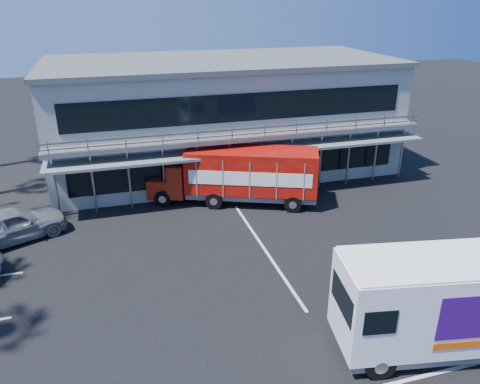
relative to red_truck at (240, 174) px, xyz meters
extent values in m
plane|color=black|center=(-2.39, -8.51, -1.75)|extent=(120.00, 120.00, 0.00)
cube|color=gray|center=(0.61, 6.49, 1.75)|extent=(22.00, 10.00, 7.00)
cube|color=#515454|center=(0.61, 6.49, 5.40)|extent=(22.40, 10.40, 0.30)
cube|color=#515454|center=(0.61, 0.89, 1.85)|extent=(22.00, 1.20, 0.25)
cube|color=gray|center=(0.61, 0.34, 2.35)|extent=(22.00, 0.08, 0.90)
cube|color=slate|center=(0.61, 0.59, 1.15)|extent=(22.00, 1.80, 0.15)
cube|color=black|center=(0.61, 1.47, -0.15)|extent=(20.00, 0.06, 1.60)
cube|color=black|center=(0.61, 1.47, 3.45)|extent=(20.00, 0.06, 1.60)
cube|color=maroon|center=(-4.22, 1.72, -0.84)|extent=(1.96, 2.39, 1.10)
cube|color=maroon|center=(-3.29, 1.34, -0.34)|extent=(1.71, 2.46, 1.92)
cube|color=black|center=(-3.29, 1.34, 0.21)|extent=(0.78, 1.82, 0.64)
cube|color=#B7180B|center=(0.61, -0.25, 0.26)|extent=(7.64, 4.88, 2.38)
cube|color=slate|center=(0.61, -0.25, -1.16)|extent=(7.51, 4.56, 0.27)
cube|color=white|center=(0.17, -1.32, 0.16)|extent=(6.24, 2.57, 0.78)
cube|color=white|center=(1.04, 0.82, 0.16)|extent=(6.24, 2.57, 0.78)
cylinder|color=black|center=(-4.34, 0.68, -1.28)|extent=(0.99, 0.62, 0.95)
cylinder|color=black|center=(-3.58, 2.55, -1.28)|extent=(0.99, 0.62, 0.95)
cylinder|color=black|center=(-1.63, -0.42, -1.28)|extent=(0.99, 0.62, 0.95)
cylinder|color=black|center=(-0.87, 1.44, -1.28)|extent=(0.99, 0.62, 0.95)
cylinder|color=black|center=(2.43, -2.08, -1.28)|extent=(0.99, 0.62, 0.95)
cylinder|color=black|center=(3.19, -0.21, -1.28)|extent=(0.99, 0.62, 0.95)
cube|color=white|center=(3.15, -13.51, 0.24)|extent=(7.49, 3.65, 2.87)
cube|color=slate|center=(3.15, -13.51, -1.35)|extent=(7.16, 3.36, 0.36)
cube|color=black|center=(-0.37, -12.90, 0.55)|extent=(0.40, 2.00, 0.97)
cube|color=white|center=(3.15, -13.51, 1.71)|extent=(7.34, 3.58, 0.08)
cube|color=#3D0C6E|center=(4.17, -12.42, 0.45)|extent=(3.64, 0.66, 1.54)
cylinder|color=black|center=(0.44, -14.14, -1.26)|extent=(1.02, 0.44, 0.98)
cylinder|color=black|center=(0.81, -12.00, -1.26)|extent=(1.02, 0.44, 0.98)
imported|color=slate|center=(-11.89, -1.31, -0.90)|extent=(5.43, 3.94, 1.72)
camera|label=1|loc=(-6.90, -23.76, 9.38)|focal=35.00mm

